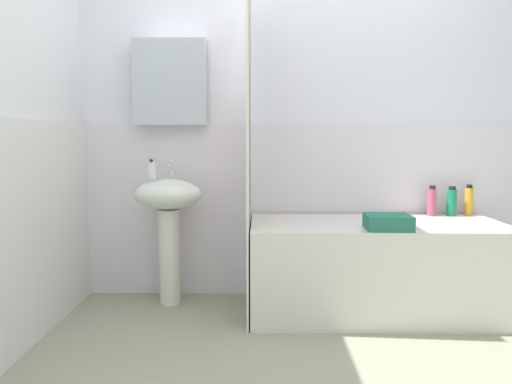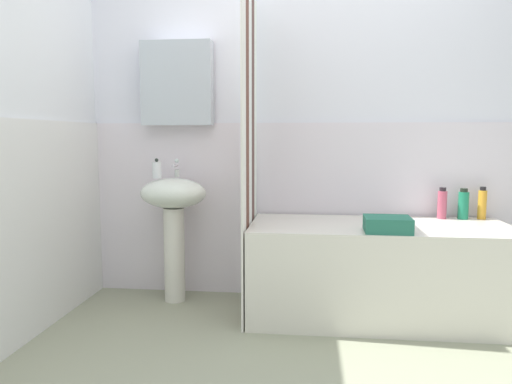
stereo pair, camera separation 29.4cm
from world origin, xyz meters
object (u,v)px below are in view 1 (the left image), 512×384
Objects in this scene: conditioner_bottle at (432,201)px; soap_dispenser at (151,170)px; lotion_bottle at (469,201)px; towel_folded at (388,222)px; bathtub at (376,268)px; sink at (169,213)px; body_wash_bottle at (452,202)px.

soap_dispenser is at bearing -176.09° from conditioner_bottle.
towel_folded is (-0.67, -0.50, -0.06)m from lotion_bottle.
soap_dispenser is at bearing 166.06° from towel_folded.
conditioner_bottle is at bearing 3.91° from soap_dispenser.
bathtub is 0.83m from lotion_bottle.
sink is 1.76m from conditioner_bottle.
soap_dispenser reaches higher than conditioner_bottle.
sink is at bearing 173.50° from bathtub.
bathtub is (1.43, -0.14, -0.60)m from soap_dispenser.
lotion_bottle is 1.03× the size of conditioner_bottle.
sink is 3.97× the size of lotion_bottle.
soap_dispenser is 2.00m from body_wash_bottle.
soap_dispenser is at bearing -172.92° from sink.
body_wash_bottle is 0.73m from towel_folded.
conditioner_bottle is at bearing 49.14° from towel_folded.
soap_dispenser is 1.51m from towel_folded.
sink is 1.37m from bathtub.
towel_folded is at bearing -130.86° from conditioner_bottle.
conditioner_bottle reaches higher than towel_folded.
body_wash_bottle is at bearing 3.58° from soap_dispenser.
soap_dispenser reaches higher than lotion_bottle.
towel_folded is (0.01, -0.22, 0.33)m from bathtub.
sink is 1.89m from body_wash_bottle.
soap_dispenser is 0.08× the size of bathtub.
body_wash_bottle is (1.99, 0.12, -0.22)m from soap_dispenser.
soap_dispenser is at bearing -176.25° from lotion_bottle.
soap_dispenser reaches higher than towel_folded.
soap_dispenser is 0.65× the size of conditioner_bottle.
bathtub is at bearing -157.90° from lotion_bottle.
conditioner_bottle reaches higher than bathtub.
lotion_bottle is 0.84m from towel_folded.
bathtub is (1.32, -0.15, -0.32)m from sink.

